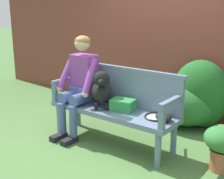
% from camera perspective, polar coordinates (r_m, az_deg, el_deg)
% --- Properties ---
extents(ground_plane, '(40.00, 40.00, 0.00)m').
position_cam_1_polar(ground_plane, '(4.01, -0.00, -9.82)').
color(ground_plane, '#4C753D').
extents(brick_garden_fence, '(8.00, 0.30, 2.51)m').
position_cam_1_polar(brick_garden_fence, '(4.99, 11.18, 9.85)').
color(brick_garden_fence, brown).
rests_on(brick_garden_fence, ground).
extents(hedge_bush_mid_right, '(0.84, 0.60, 0.98)m').
position_cam_1_polar(hedge_bush_mid_right, '(4.55, 16.01, -0.80)').
color(hedge_bush_mid_right, '#1E5B23').
rests_on(hedge_bush_mid_right, ground).
extents(hedge_bush_mid_left, '(1.05, 0.89, 0.66)m').
position_cam_1_polar(hedge_bush_mid_left, '(4.64, 13.02, -2.31)').
color(hedge_bush_mid_left, '#286B2D').
rests_on(hedge_bush_mid_left, ground).
extents(garden_bench, '(1.69, 0.49, 0.46)m').
position_cam_1_polar(garden_bench, '(3.86, -0.00, -4.46)').
color(garden_bench, slate).
rests_on(garden_bench, ground).
extents(bench_backrest, '(1.73, 0.06, 0.50)m').
position_cam_1_polar(bench_backrest, '(3.93, 1.91, 0.71)').
color(bench_backrest, slate).
rests_on(bench_backrest, garden_bench).
extents(bench_armrest_left_end, '(0.06, 0.49, 0.28)m').
position_cam_1_polar(bench_armrest_left_end, '(4.24, -9.38, 0.86)').
color(bench_armrest_left_end, slate).
rests_on(bench_armrest_left_end, garden_bench).
extents(bench_armrest_right_end, '(0.06, 0.49, 0.28)m').
position_cam_1_polar(bench_armrest_right_end, '(3.30, 10.25, -3.39)').
color(bench_armrest_right_end, slate).
rests_on(bench_armrest_right_end, garden_bench).
extents(person_seated, '(0.56, 0.65, 1.33)m').
position_cam_1_polar(person_seated, '(4.08, -5.92, 1.43)').
color(person_seated, black).
rests_on(person_seated, ground).
extents(dog_on_bench, '(0.41, 0.46, 0.50)m').
position_cam_1_polar(dog_on_bench, '(3.79, -1.97, 0.07)').
color(dog_on_bench, black).
rests_on(dog_on_bench, garden_bench).
extents(tennis_racket, '(0.38, 0.58, 0.03)m').
position_cam_1_polar(tennis_racket, '(3.61, 8.35, -4.88)').
color(tennis_racket, black).
rests_on(tennis_racket, garden_bench).
extents(baseball_glove, '(0.28, 0.26, 0.09)m').
position_cam_1_polar(baseball_glove, '(3.49, 9.49, -5.02)').
color(baseball_glove, black).
rests_on(baseball_glove, garden_bench).
extents(sports_bag, '(0.31, 0.24, 0.14)m').
position_cam_1_polar(sports_bag, '(3.77, 2.02, -2.87)').
color(sports_bag, '#2D8E42').
rests_on(sports_bag, garden_bench).
extents(potted_plant, '(0.40, 0.40, 0.50)m').
position_cam_1_polar(potted_plant, '(3.48, 19.83, -9.42)').
color(potted_plant, '#A85B3D').
rests_on(potted_plant, ground).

